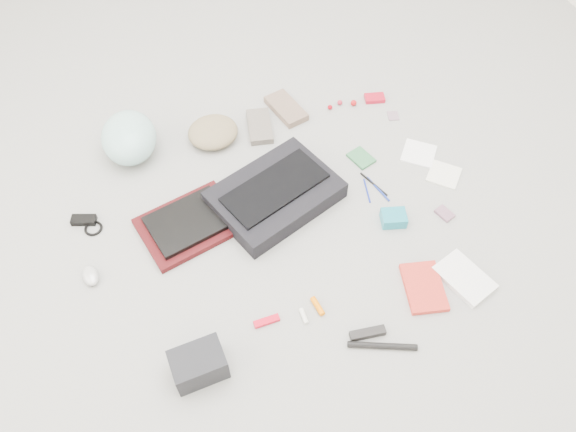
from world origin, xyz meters
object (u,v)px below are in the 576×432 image
object	(u,v)px
camera_bag	(199,364)
book_red	(424,287)
laptop	(189,221)
messenger_bag	(275,195)
accordion_wallet	(394,218)
bike_helmet	(129,138)

from	to	relation	value
camera_bag	book_red	size ratio (longest dim) A/B	0.84
laptop	messenger_bag	bearing A→B (deg)	-11.87
book_red	accordion_wallet	world-z (taller)	accordion_wallet
bike_helmet	accordion_wallet	xyz separation A→B (m)	(0.91, -0.72, -0.06)
messenger_bag	accordion_wallet	distance (m)	0.48
messenger_bag	book_red	size ratio (longest dim) A/B	2.36
laptop	camera_bag	xyz separation A→B (m)	(-0.10, -0.59, 0.02)
messenger_bag	laptop	xyz separation A→B (m)	(-0.36, -0.01, -0.00)
laptop	accordion_wallet	size ratio (longest dim) A/B	3.14
book_red	messenger_bag	bearing A→B (deg)	136.52
laptop	book_red	distance (m)	0.93
laptop	book_red	size ratio (longest dim) A/B	1.48
messenger_bag	book_red	distance (m)	0.69
bike_helmet	book_red	world-z (taller)	bike_helmet
accordion_wallet	camera_bag	bearing A→B (deg)	-143.53
bike_helmet	accordion_wallet	distance (m)	1.17
camera_bag	book_red	xyz separation A→B (m)	(0.85, 0.03, -0.05)
bike_helmet	accordion_wallet	size ratio (longest dim) A/B	3.01
laptop	camera_bag	distance (m)	0.60
laptop	bike_helmet	world-z (taller)	bike_helmet
messenger_bag	laptop	distance (m)	0.36
messenger_bag	camera_bag	distance (m)	0.76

